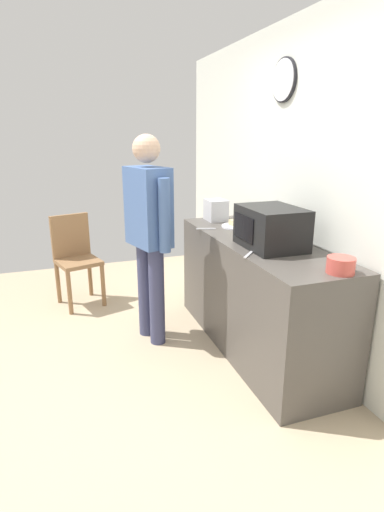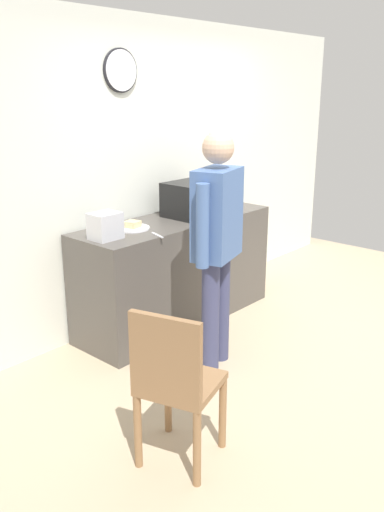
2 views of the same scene
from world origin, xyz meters
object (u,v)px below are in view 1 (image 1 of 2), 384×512
at_px(toaster, 216,210).
at_px(spoon_utensil, 249,255).
at_px(wooden_chair, 75,255).
at_px(microwave, 271,228).
at_px(fork_utensil, 206,229).
at_px(person_standing, 149,226).
at_px(sandwich_plate, 237,225).
at_px(salad_bowl, 341,265).

relative_size(toaster, spoon_utensil, 1.29).
bearing_deg(wooden_chair, microwave, 38.56).
distance_m(toaster, spoon_utensil, 1.18).
distance_m(spoon_utensil, wooden_chair, 2.14).
relative_size(fork_utensil, person_standing, 0.10).
relative_size(sandwich_plate, person_standing, 0.16).
relative_size(microwave, sandwich_plate, 1.81).
xyz_separation_m(sandwich_plate, toaster, (-0.33, -0.07, 0.08)).
height_order(toaster, person_standing, person_standing).
height_order(toaster, spoon_utensil, toaster).
distance_m(salad_bowl, spoon_utensil, 0.63).
height_order(fork_utensil, spoon_utensil, same).
bearing_deg(wooden_chair, fork_utensil, 48.55).
bearing_deg(salad_bowl, sandwich_plate, -177.46).
distance_m(sandwich_plate, person_standing, 0.83).
bearing_deg(person_standing, microwave, 50.54).
xyz_separation_m(toaster, person_standing, (0.39, -0.75, -0.01)).
relative_size(fork_utensil, wooden_chair, 0.18).
height_order(sandwich_plate, spoon_utensil, sandwich_plate).
relative_size(toaster, wooden_chair, 0.23).
bearing_deg(sandwich_plate, salad_bowl, 2.54).
xyz_separation_m(microwave, fork_utensil, (-0.70, -0.24, -0.15)).
bearing_deg(person_standing, salad_bowl, 34.68).
distance_m(salad_bowl, person_standing, 1.55).
bearing_deg(salad_bowl, microwave, -169.90).
bearing_deg(spoon_utensil, toaster, 168.97).
distance_m(microwave, salad_bowl, 0.66).
bearing_deg(toaster, microwave, 0.83).
height_order(sandwich_plate, salad_bowl, salad_bowl).
height_order(fork_utensil, person_standing, person_standing).
relative_size(spoon_utensil, wooden_chair, 0.18).
bearing_deg(person_standing, fork_utensil, 97.75).
bearing_deg(person_standing, toaster, 117.51).
relative_size(sandwich_plate, wooden_chair, 0.29).
relative_size(salad_bowl, fork_utensil, 1.00).
relative_size(sandwich_plate, fork_utensil, 1.62).
relative_size(toaster, fork_utensil, 1.29).
xyz_separation_m(sandwich_plate, spoon_utensil, (0.82, -0.30, -0.01)).
height_order(microwave, toaster, microwave).
relative_size(salad_bowl, spoon_utensil, 1.00).
relative_size(microwave, wooden_chair, 0.53).
distance_m(toaster, wooden_chair, 1.55).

